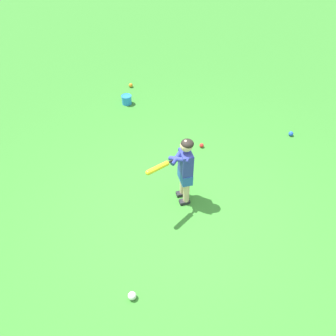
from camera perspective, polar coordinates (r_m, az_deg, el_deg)
The scene contains 7 objects.
ground_plane at distance 4.93m, azimuth 1.75°, elevation -7.55°, with size 40.00×40.00×0.00m, color #38842D.
child_batter at distance 4.66m, azimuth 2.64°, elevation 0.27°, with size 0.78×0.35×1.08m.
play_ball_behind_batter at distance 6.06m, azimuth 5.63°, elevation 3.78°, with size 0.08×0.08×0.08m, color red.
play_ball_by_bucket at distance 6.70m, azimuth 19.83°, elevation 5.41°, with size 0.08×0.08×0.08m, color blue.
play_ball_far_left at distance 7.94m, azimuth -6.24°, elevation 13.57°, with size 0.09×0.09×0.09m, color orange.
play_ball_midfield at distance 4.17m, azimuth -6.02°, elevation -20.45°, with size 0.10×0.10×0.10m, color white.
toy_bucket at distance 7.29m, azimuth -6.92°, elevation 11.29°, with size 0.22×0.22×0.19m.
Camera 1 is at (-2.69, -1.81, 3.71)m, focal length 36.51 mm.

